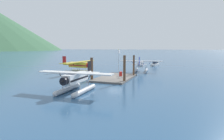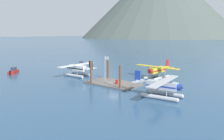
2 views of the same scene
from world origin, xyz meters
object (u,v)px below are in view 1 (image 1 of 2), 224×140
fuel_drum (121,74)px  seaplane_white_port_fwd (76,80)px  seaplane_yellow_bow_right (79,66)px  seaplane_silver_stbd_aft (141,65)px  flagpole (119,60)px  boat_white_open_se (155,64)px

fuel_drum → seaplane_white_port_fwd: bearing=171.4°
seaplane_yellow_bow_right → seaplane_silver_stbd_aft: size_ratio=1.00×
seaplane_yellow_bow_right → seaplane_white_port_fwd: same height
seaplane_yellow_bow_right → seaplane_silver_stbd_aft: same height
seaplane_white_port_fwd → seaplane_silver_stbd_aft: bearing=-9.5°
flagpole → seaplane_silver_stbd_aft: 12.96m
fuel_drum → seaplane_yellow_bow_right: seaplane_yellow_bow_right is taller
fuel_drum → seaplane_white_port_fwd: seaplane_white_port_fwd is taller
seaplane_silver_stbd_aft → boat_white_open_se: (15.95, -1.37, -1.09)m
fuel_drum → boat_white_open_se: size_ratio=0.18×
seaplane_yellow_bow_right → boat_white_open_se: size_ratio=2.17×
seaplane_silver_stbd_aft → seaplane_yellow_bow_right: bearing=120.5°
fuel_drum → seaplane_white_port_fwd: size_ratio=0.08×
seaplane_yellow_bow_right → seaplane_white_port_fwd: size_ratio=1.00×
fuel_drum → seaplane_yellow_bow_right: size_ratio=0.08×
fuel_drum → boat_white_open_se: bearing=-7.1°
seaplane_silver_stbd_aft → seaplane_white_port_fwd: bearing=170.5°
seaplane_yellow_bow_right → boat_white_open_se: 27.63m
seaplane_silver_stbd_aft → boat_white_open_se: 16.04m
flagpole → seaplane_white_port_fwd: bearing=167.3°
seaplane_white_port_fwd → seaplane_yellow_bow_right: bearing=30.1°
seaplane_yellow_bow_right → seaplane_white_port_fwd: 18.12m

